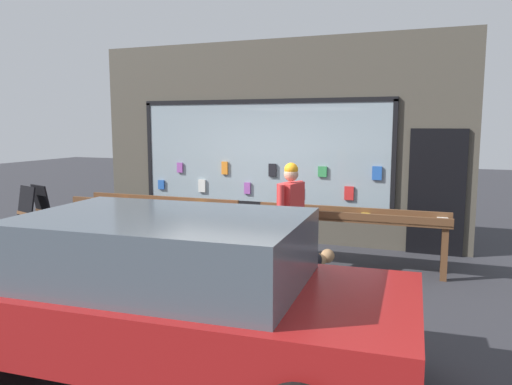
# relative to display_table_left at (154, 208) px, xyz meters

# --- Properties ---
(ground_plane) EXTENTS (40.00, 40.00, 0.00)m
(ground_plane) POSITION_rel_display_table_left_xyz_m (1.70, -1.00, -0.71)
(ground_plane) COLOR #2D2D33
(shopfront_facade) EXTENTS (7.07, 0.29, 3.69)m
(shopfront_facade) POSITION_rel_display_table_left_xyz_m (1.73, 1.39, 1.11)
(shopfront_facade) COLOR #4C473D
(shopfront_facade) RESTS_ON ground_plane
(display_table_left) EXTENTS (2.98, 0.70, 0.88)m
(display_table_left) POSITION_rel_display_table_left_xyz_m (0.00, 0.00, 0.00)
(display_table_left) COLOR brown
(display_table_left) RESTS_ON ground_plane
(display_table_right) EXTENTS (2.98, 0.62, 0.89)m
(display_table_right) POSITION_rel_display_table_left_xyz_m (3.42, -0.00, 0.01)
(display_table_right) COLOR brown
(display_table_right) RESTS_ON ground_plane
(person_browsing) EXTENTS (0.30, 0.64, 1.62)m
(person_browsing) POSITION_rel_display_table_left_xyz_m (2.69, -0.57, 0.23)
(person_browsing) COLOR #4C382D
(person_browsing) RESTS_ON ground_plane
(small_dog) EXTENTS (0.44, 0.52, 0.42)m
(small_dog) POSITION_rel_display_table_left_xyz_m (3.14, -0.78, -0.44)
(small_dog) COLOR #99724C
(small_dog) RESTS_ON ground_plane
(sandwich_board_sign) EXTENTS (0.67, 0.71, 1.02)m
(sandwich_board_sign) POSITION_rel_display_table_left_xyz_m (-2.46, -0.29, -0.20)
(sandwich_board_sign) COLOR black
(sandwich_board_sign) RESTS_ON ground_plane
(parked_car) EXTENTS (4.30, 2.15, 1.41)m
(parked_car) POSITION_rel_display_table_left_xyz_m (2.58, -3.83, 0.03)
(parked_car) COLOR #A51919
(parked_car) RESTS_ON ground_plane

